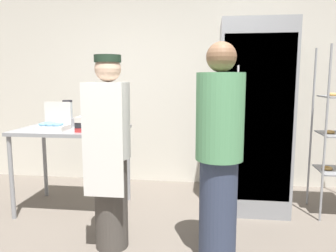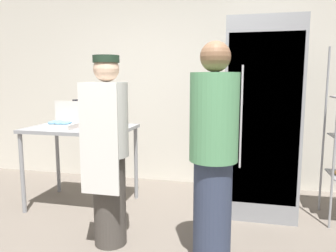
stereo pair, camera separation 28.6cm
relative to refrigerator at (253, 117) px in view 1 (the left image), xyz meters
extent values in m
cube|color=silver|center=(-0.87, 0.82, 0.41)|extent=(6.40, 0.12, 2.81)
cube|color=gray|center=(0.00, 0.01, 0.00)|extent=(0.73, 0.74, 1.98)
cube|color=gray|center=(0.00, -0.35, 0.02)|extent=(0.67, 0.02, 1.63)
cylinder|color=silver|center=(-0.20, -0.38, 0.05)|extent=(0.02, 0.02, 0.98)
cylinder|color=#93969B|center=(0.65, -0.32, -0.13)|extent=(0.02, 0.02, 1.73)
cylinder|color=#93969B|center=(0.65, 0.13, -0.13)|extent=(0.02, 0.02, 1.73)
torus|color=#DBA351|center=(0.76, -0.09, -0.51)|extent=(0.11, 0.11, 0.03)
torus|color=#DBA351|center=(0.76, -0.09, -0.13)|extent=(0.10, 0.10, 0.03)
torus|color=#DBA351|center=(0.76, -0.09, 0.25)|extent=(0.10, 0.10, 0.03)
cube|color=gray|center=(-1.90, -0.33, -0.12)|extent=(1.10, 0.75, 0.04)
cylinder|color=gray|center=(-2.41, -0.66, -0.57)|extent=(0.04, 0.04, 0.85)
cylinder|color=gray|center=(-1.39, -0.66, -0.57)|extent=(0.04, 0.04, 0.85)
cylinder|color=gray|center=(-2.41, 0.01, -0.57)|extent=(0.04, 0.04, 0.85)
cylinder|color=gray|center=(-1.39, 0.01, -0.57)|extent=(0.04, 0.04, 0.85)
cube|color=silver|center=(-2.04, -0.47, -0.08)|extent=(0.29, 0.23, 0.05)
cube|color=silver|center=(-2.04, -0.35, 0.06)|extent=(0.28, 0.01, 0.23)
torus|color=#669EC6|center=(-2.11, -0.53, -0.04)|extent=(0.09, 0.09, 0.03)
torus|color=#669EC6|center=(-2.04, -0.53, -0.04)|extent=(0.09, 0.09, 0.03)
torus|color=#669EC6|center=(-1.97, -0.53, -0.04)|extent=(0.09, 0.09, 0.03)
torus|color=#669EC6|center=(-2.11, -0.47, -0.04)|extent=(0.09, 0.09, 0.03)
torus|color=#669EC6|center=(-2.04, -0.47, -0.04)|extent=(0.09, 0.09, 0.03)
torus|color=#669EC6|center=(-1.97, -0.47, -0.04)|extent=(0.09, 0.09, 0.03)
torus|color=#669EC6|center=(-2.11, -0.41, -0.04)|extent=(0.09, 0.09, 0.03)
cylinder|color=#99999E|center=(-2.00, -0.20, -0.06)|extent=(0.13, 0.13, 0.09)
cylinder|color=#B2BCC1|center=(-2.00, -0.20, 0.07)|extent=(0.10, 0.10, 0.18)
cylinder|color=black|center=(-2.00, -0.20, 0.17)|extent=(0.10, 0.10, 0.02)
cube|color=#B72D2D|center=(-1.62, -0.48, -0.08)|extent=(0.28, 0.25, 0.04)
cube|color=#232328|center=(-1.62, -0.48, -0.04)|extent=(0.27, 0.24, 0.05)
cube|color=silver|center=(-1.62, -0.48, 0.02)|extent=(0.28, 0.25, 0.05)
cylinder|color=#47423D|center=(-1.26, -1.06, -0.61)|extent=(0.27, 0.27, 0.77)
cylinder|color=beige|center=(-1.26, -1.06, 0.08)|extent=(0.34, 0.34, 0.61)
sphere|color=beige|center=(-1.26, -1.06, 0.49)|extent=(0.21, 0.21, 0.21)
cube|color=white|center=(-1.26, -1.24, -0.05)|extent=(0.32, 0.02, 0.88)
cylinder|color=#1E3323|center=(-1.26, -1.06, 0.57)|extent=(0.21, 0.21, 0.06)
cylinder|color=#333D56|center=(-0.38, -1.17, -0.59)|extent=(0.29, 0.29, 0.81)
cylinder|color=#569966|center=(-0.38, -1.17, 0.13)|extent=(0.35, 0.35, 0.64)
sphere|color=brown|center=(-0.38, -1.17, 0.56)|extent=(0.22, 0.22, 0.22)
camera|label=1|loc=(-0.45, -3.58, 0.41)|focal=35.00mm
camera|label=2|loc=(-0.17, -3.52, 0.41)|focal=35.00mm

